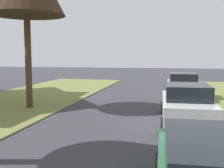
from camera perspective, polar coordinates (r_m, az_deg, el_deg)
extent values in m
cylinder|color=#493625|center=(14.12, -17.28, 4.44)|extent=(0.32, 0.32, 4.58)
cylinder|color=#493625|center=(14.67, -20.26, 16.12)|extent=(0.27, 1.51, 1.49)
cylinder|color=#493625|center=(14.00, -15.99, 15.32)|extent=(0.32, 1.09, 0.81)
cylinder|color=black|center=(6.06, 10.14, -17.06)|extent=(0.22, 0.61, 0.60)
cube|color=white|center=(10.97, 15.44, -5.10)|extent=(1.96, 4.46, 0.85)
cube|color=black|center=(10.64, 15.65, -1.60)|extent=(1.66, 2.07, 0.56)
cylinder|color=black|center=(12.60, 10.81, -4.90)|extent=(0.22, 0.61, 0.60)
cylinder|color=black|center=(12.73, 18.69, -5.00)|extent=(0.22, 0.61, 0.60)
cylinder|color=black|center=(9.38, 10.90, -8.69)|extent=(0.22, 0.61, 0.60)
cylinder|color=black|center=(9.56, 21.51, -8.73)|extent=(0.22, 0.61, 0.60)
cube|color=tan|center=(17.76, 14.65, -0.88)|extent=(1.96, 4.46, 0.85)
cube|color=black|center=(17.47, 14.76, 1.33)|extent=(1.66, 2.07, 0.56)
cylinder|color=black|center=(19.39, 11.72, -1.11)|extent=(0.22, 0.61, 0.60)
cylinder|color=black|center=(19.50, 16.83, -1.20)|extent=(0.22, 0.61, 0.60)
cylinder|color=black|center=(16.12, 11.95, -2.55)|extent=(0.22, 0.61, 0.60)
cylinder|color=black|center=(16.26, 18.10, -2.64)|extent=(0.22, 0.61, 0.60)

